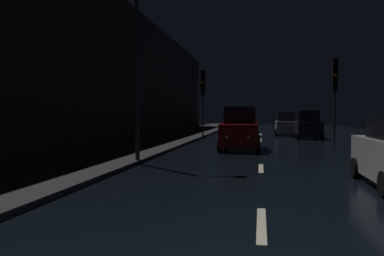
{
  "coord_description": "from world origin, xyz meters",
  "views": [
    {
      "loc": [
        -0.03,
        -3.68,
        1.88
      ],
      "look_at": [
        -3.29,
        14.88,
        1.2
      ],
      "focal_mm": 36.48,
      "sensor_mm": 36.0,
      "label": 1
    }
  ],
  "objects_px": {
    "traffic_light_far_right": "(335,83)",
    "car_distant_taillights": "(286,125)",
    "car_parked_right_far": "(308,126)",
    "car_approaching_headlights": "(240,130)",
    "streetlamp_overhead": "(149,35)",
    "traffic_light_far_left": "(203,89)"
  },
  "relations": [
    {
      "from": "streetlamp_overhead",
      "to": "car_parked_right_far",
      "type": "height_order",
      "value": "streetlamp_overhead"
    },
    {
      "from": "car_distant_taillights",
      "to": "car_parked_right_far",
      "type": "height_order",
      "value": "car_parked_right_far"
    },
    {
      "from": "traffic_light_far_left",
      "to": "traffic_light_far_right",
      "type": "height_order",
      "value": "traffic_light_far_left"
    },
    {
      "from": "traffic_light_far_right",
      "to": "car_parked_right_far",
      "type": "xyz_separation_m",
      "value": [
        -0.8,
        6.55,
        -2.79
      ]
    },
    {
      "from": "traffic_light_far_left",
      "to": "car_approaching_headlights",
      "type": "bearing_deg",
      "value": 23.72
    },
    {
      "from": "streetlamp_overhead",
      "to": "car_distant_taillights",
      "type": "height_order",
      "value": "streetlamp_overhead"
    },
    {
      "from": "traffic_light_far_right",
      "to": "car_distant_taillights",
      "type": "height_order",
      "value": "traffic_light_far_right"
    },
    {
      "from": "car_distant_taillights",
      "to": "car_approaching_headlights",
      "type": "bearing_deg",
      "value": 167.49
    },
    {
      "from": "car_approaching_headlights",
      "to": "car_distant_taillights",
      "type": "relative_size",
      "value": 1.1
    },
    {
      "from": "traffic_light_far_left",
      "to": "car_approaching_headlights",
      "type": "relative_size",
      "value": 1.16
    },
    {
      "from": "traffic_light_far_left",
      "to": "traffic_light_far_right",
      "type": "xyz_separation_m",
      "value": [
        8.75,
        -4.85,
        -0.04
      ]
    },
    {
      "from": "streetlamp_overhead",
      "to": "car_parked_right_far",
      "type": "bearing_deg",
      "value": 65.88
    },
    {
      "from": "traffic_light_far_left",
      "to": "car_approaching_headlights",
      "type": "xyz_separation_m",
      "value": [
        3.3,
        -8.8,
        -2.78
      ]
    },
    {
      "from": "traffic_light_far_right",
      "to": "car_distant_taillights",
      "type": "distance_m",
      "value": 11.32
    },
    {
      "from": "traffic_light_far_right",
      "to": "streetlamp_overhead",
      "type": "xyz_separation_m",
      "value": [
        -8.49,
        -10.62,
        1.03
      ]
    },
    {
      "from": "traffic_light_far_right",
      "to": "car_distant_taillights",
      "type": "bearing_deg",
      "value": -168.47
    },
    {
      "from": "traffic_light_far_right",
      "to": "car_parked_right_far",
      "type": "distance_m",
      "value": 7.16
    },
    {
      "from": "car_parked_right_far",
      "to": "car_approaching_headlights",
      "type": "bearing_deg",
      "value": 156.11
    },
    {
      "from": "traffic_light_far_right",
      "to": "car_approaching_headlights",
      "type": "height_order",
      "value": "traffic_light_far_right"
    },
    {
      "from": "traffic_light_far_left",
      "to": "car_parked_right_far",
      "type": "distance_m",
      "value": 8.6
    },
    {
      "from": "streetlamp_overhead",
      "to": "car_parked_right_far",
      "type": "xyz_separation_m",
      "value": [
        7.69,
        17.17,
        -3.82
      ]
    },
    {
      "from": "car_parked_right_far",
      "to": "streetlamp_overhead",
      "type": "bearing_deg",
      "value": 155.88
    }
  ]
}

